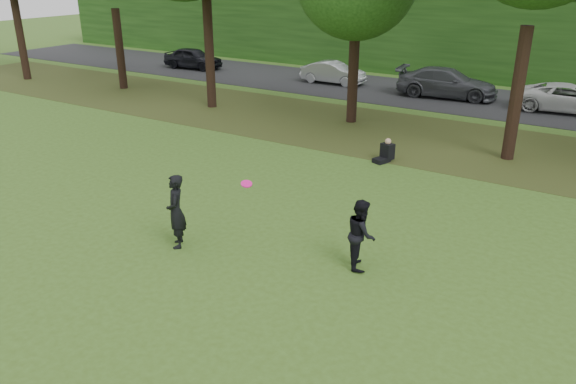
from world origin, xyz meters
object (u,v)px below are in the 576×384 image
Objects in this scene: frisbee at (246,184)px; seated_person at (386,153)px; player_right at (361,234)px; player_left at (176,211)px.

seated_person is at bearing 87.84° from frisbee.
frisbee reaches higher than player_right.
player_right is (4.25, 1.47, -0.10)m from player_left.
seated_person is (-2.42, 7.24, -0.52)m from player_right.
player_left reaches higher than seated_person.
player_left reaches higher than player_right.
seated_person is at bearing -10.66° from player_right.
player_right reaches higher than seated_person.
player_left is 4.50m from player_right.
seated_person is at bearing 128.73° from player_left.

